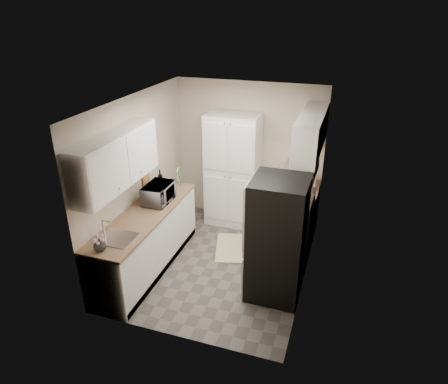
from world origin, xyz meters
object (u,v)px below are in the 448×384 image
object	(u,v)px
pantry_cabinet	(233,171)
toaster_oven	(304,181)
wine_bottle	(160,180)
electric_range	(288,234)
microwave	(159,193)
refrigerator	(277,239)

from	to	relation	value
pantry_cabinet	toaster_oven	xyz separation A→B (m)	(1.25, -0.10, 0.03)
wine_bottle	pantry_cabinet	bearing A→B (deg)	44.00
pantry_cabinet	wine_bottle	distance (m)	1.31
pantry_cabinet	electric_range	distance (m)	1.58
wine_bottle	toaster_oven	size ratio (longest dim) A/B	0.82
electric_range	toaster_oven	xyz separation A→B (m)	(0.08, 0.82, 0.55)
pantry_cabinet	microwave	world-z (taller)	pantry_cabinet
pantry_cabinet	wine_bottle	world-z (taller)	pantry_cabinet
toaster_oven	pantry_cabinet	bearing A→B (deg)	158.80
pantry_cabinet	electric_range	world-z (taller)	pantry_cabinet
microwave	wine_bottle	distance (m)	0.48
electric_range	microwave	xyz separation A→B (m)	(-1.92, -0.42, 0.58)
microwave	wine_bottle	world-z (taller)	wine_bottle
pantry_cabinet	microwave	bearing A→B (deg)	-119.06
refrigerator	wine_bottle	xyz separation A→B (m)	(-2.08, 0.82, 0.22)
microwave	toaster_oven	distance (m)	2.36
microwave	toaster_oven	size ratio (longest dim) A/B	1.40
wine_bottle	electric_range	bearing A→B (deg)	-0.47
refrigerator	toaster_oven	xyz separation A→B (m)	(0.11, 1.62, 0.18)
refrigerator	microwave	xyz separation A→B (m)	(-1.89, 0.38, 0.21)
microwave	refrigerator	bearing A→B (deg)	-102.16
pantry_cabinet	electric_range	bearing A→B (deg)	-38.22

